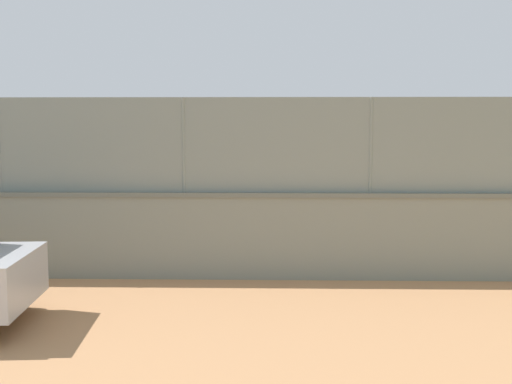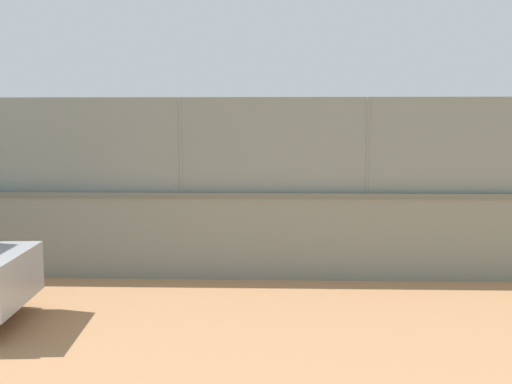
{
  "view_description": "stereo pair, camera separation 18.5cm",
  "coord_description": "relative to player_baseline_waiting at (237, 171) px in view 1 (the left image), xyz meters",
  "views": [
    {
      "loc": [
        -0.08,
        23.47,
        2.72
      ],
      "look_at": [
        0.77,
        7.0,
        1.01
      ],
      "focal_mm": 45.65,
      "sensor_mm": 36.0,
      "label": 1
    },
    {
      "loc": [
        -0.27,
        23.46,
        2.72
      ],
      "look_at": [
        0.77,
        7.0,
        1.01
      ],
      "focal_mm": 45.65,
      "sensor_mm": 36.0,
      "label": 2
    }
  ],
  "objects": [
    {
      "name": "perimeter_wall",
      "position": [
        -3.39,
        13.11,
        -0.2
      ],
      "size": [
        33.28,
        1.22,
        1.54
      ],
      "color": "gray",
      "rests_on": "ground_plane"
    },
    {
      "name": "sports_ball",
      "position": [
        0.82,
        1.15,
        0.04
      ],
      "size": [
        0.13,
        0.13,
        0.13
      ],
      "primitive_type": "sphere",
      "color": "white"
    },
    {
      "name": "fence_panel_on_wall",
      "position": [
        -3.39,
        13.11,
        1.39
      ],
      "size": [
        32.67,
        0.93,
        1.66
      ],
      "color": "gray",
      "rests_on": "perimeter_wall"
    },
    {
      "name": "player_foreground_swinging",
      "position": [
        -0.36,
        9.04,
        -0.08
      ],
      "size": [
        0.68,
        1.06,
        1.54
      ],
      "color": "navy",
      "rests_on": "ground_plane"
    },
    {
      "name": "ground_plane",
      "position": [
        -1.9,
        1.03,
        -0.98
      ],
      "size": [
        260.0,
        260.0,
        0.0
      ],
      "primitive_type": "plane",
      "color": "tan"
    },
    {
      "name": "player_baseline_waiting",
      "position": [
        0.0,
        0.0,
        0.0
      ],
      "size": [
        1.03,
        0.78,
        1.66
      ],
      "color": "navy",
      "rests_on": "ground_plane"
    },
    {
      "name": "spare_ball_by_wall",
      "position": [
        -5.95,
        11.45,
        -0.93
      ],
      "size": [
        0.1,
        0.1,
        0.1
      ],
      "primitive_type": "sphere",
      "color": "yellow",
      "rests_on": "ground_plane"
    }
  ]
}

